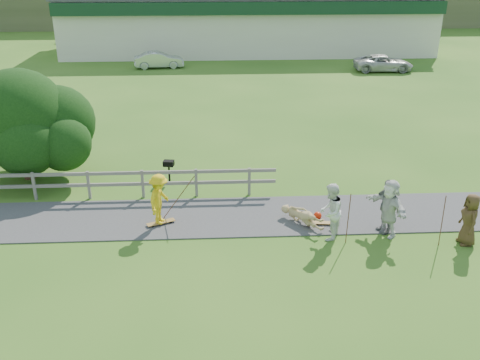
{
  "coord_description": "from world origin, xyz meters",
  "views": [
    {
      "loc": [
        0.66,
        -15.14,
        8.64
      ],
      "look_at": [
        1.58,
        2.0,
        1.19
      ],
      "focal_mm": 40.0,
      "sensor_mm": 36.0,
      "label": 1
    }
  ],
  "objects_px": {
    "car_silver": "(159,60)",
    "spectator_c": "(469,220)",
    "spectator_a": "(330,212)",
    "skater_rider": "(160,202)",
    "spectator_b": "(387,206)",
    "bbq": "(169,171)",
    "skater_fallen": "(302,216)",
    "tree": "(24,138)",
    "spectator_d": "(389,208)",
    "car_white": "(383,63)"
  },
  "relations": [
    {
      "from": "skater_fallen",
      "to": "bbq",
      "type": "relative_size",
      "value": 1.96
    },
    {
      "from": "car_white",
      "to": "tree",
      "type": "xyz_separation_m",
      "value": [
        -20.63,
        -19.7,
        1.09
      ]
    },
    {
      "from": "skater_rider",
      "to": "car_white",
      "type": "bearing_deg",
      "value": -12.5
    },
    {
      "from": "spectator_d",
      "to": "car_silver",
      "type": "bearing_deg",
      "value": 175.3
    },
    {
      "from": "spectator_b",
      "to": "bbq",
      "type": "xyz_separation_m",
      "value": [
        -7.4,
        4.57,
        -0.49
      ]
    },
    {
      "from": "spectator_a",
      "to": "spectator_b",
      "type": "relative_size",
      "value": 1.01
    },
    {
      "from": "spectator_d",
      "to": "tree",
      "type": "height_order",
      "value": "tree"
    },
    {
      "from": "car_silver",
      "to": "spectator_c",
      "type": "bearing_deg",
      "value": -163.16
    },
    {
      "from": "spectator_c",
      "to": "spectator_d",
      "type": "height_order",
      "value": "spectator_d"
    },
    {
      "from": "car_silver",
      "to": "tree",
      "type": "distance_m",
      "value": 22.07
    },
    {
      "from": "spectator_c",
      "to": "car_white",
      "type": "xyz_separation_m",
      "value": [
        5.15,
        25.84,
        -0.24
      ]
    },
    {
      "from": "spectator_b",
      "to": "spectator_c",
      "type": "xyz_separation_m",
      "value": [
        2.35,
        -0.92,
        -0.08
      ]
    },
    {
      "from": "spectator_b",
      "to": "tree",
      "type": "bearing_deg",
      "value": -136.94
    },
    {
      "from": "spectator_c",
      "to": "car_silver",
      "type": "xyz_separation_m",
      "value": [
        -12.06,
        27.93,
        -0.23
      ]
    },
    {
      "from": "skater_fallen",
      "to": "spectator_b",
      "type": "relative_size",
      "value": 0.93
    },
    {
      "from": "spectator_c",
      "to": "car_silver",
      "type": "relative_size",
      "value": 0.45
    },
    {
      "from": "skater_fallen",
      "to": "spectator_b",
      "type": "xyz_separation_m",
      "value": [
        2.64,
        -0.62,
        0.62
      ]
    },
    {
      "from": "spectator_c",
      "to": "bbq",
      "type": "relative_size",
      "value": 1.93
    },
    {
      "from": "spectator_c",
      "to": "skater_fallen",
      "type": "bearing_deg",
      "value": -105.19
    },
    {
      "from": "bbq",
      "to": "spectator_d",
      "type": "bearing_deg",
      "value": -22.71
    },
    {
      "from": "spectator_a",
      "to": "skater_fallen",
      "type": "bearing_deg",
      "value": -117.99
    },
    {
      "from": "skater_fallen",
      "to": "bbq",
      "type": "height_order",
      "value": "bbq"
    },
    {
      "from": "spectator_a",
      "to": "tree",
      "type": "xyz_separation_m",
      "value": [
        -11.2,
        5.56,
        0.75
      ]
    },
    {
      "from": "spectator_c",
      "to": "spectator_d",
      "type": "distance_m",
      "value": 2.45
    },
    {
      "from": "spectator_d",
      "to": "tree",
      "type": "distance_m",
      "value": 14.23
    },
    {
      "from": "spectator_b",
      "to": "spectator_c",
      "type": "relative_size",
      "value": 1.1
    },
    {
      "from": "spectator_d",
      "to": "car_white",
      "type": "relative_size",
      "value": 0.43
    },
    {
      "from": "spectator_d",
      "to": "car_silver",
      "type": "height_order",
      "value": "spectator_d"
    },
    {
      "from": "skater_fallen",
      "to": "spectator_c",
      "type": "bearing_deg",
      "value": -55.38
    },
    {
      "from": "car_silver",
      "to": "spectator_d",
      "type": "bearing_deg",
      "value": -166.84
    },
    {
      "from": "skater_rider",
      "to": "car_white",
      "type": "distance_m",
      "value": 28.34
    },
    {
      "from": "skater_fallen",
      "to": "spectator_a",
      "type": "distance_m",
      "value": 1.35
    },
    {
      "from": "skater_fallen",
      "to": "tree",
      "type": "xyz_separation_m",
      "value": [
        -10.48,
        4.61,
        1.38
      ]
    },
    {
      "from": "skater_rider",
      "to": "car_silver",
      "type": "distance_m",
      "value": 26.27
    },
    {
      "from": "spectator_b",
      "to": "bbq",
      "type": "height_order",
      "value": "spectator_b"
    },
    {
      "from": "spectator_c",
      "to": "car_white",
      "type": "bearing_deg",
      "value": 170.64
    },
    {
      "from": "skater_rider",
      "to": "tree",
      "type": "distance_m",
      "value": 7.23
    },
    {
      "from": "spectator_a",
      "to": "spectator_b",
      "type": "bearing_deg",
      "value": 125.23
    },
    {
      "from": "skater_rider",
      "to": "skater_fallen",
      "type": "xyz_separation_m",
      "value": [
        4.8,
        -0.22,
        -0.56
      ]
    },
    {
      "from": "car_silver",
      "to": "car_white",
      "type": "height_order",
      "value": "car_silver"
    },
    {
      "from": "spectator_c",
      "to": "spectator_b",
      "type": "bearing_deg",
      "value": -109.38
    },
    {
      "from": "spectator_a",
      "to": "car_silver",
      "type": "relative_size",
      "value": 0.5
    },
    {
      "from": "skater_fallen",
      "to": "car_silver",
      "type": "xyz_separation_m",
      "value": [
        -7.07,
        26.39,
        0.31
      ]
    },
    {
      "from": "spectator_c",
      "to": "tree",
      "type": "height_order",
      "value": "tree"
    },
    {
      "from": "spectator_b",
      "to": "skater_fallen",
      "type": "bearing_deg",
      "value": -128.43
    },
    {
      "from": "tree",
      "to": "spectator_a",
      "type": "bearing_deg",
      "value": -26.42
    },
    {
      "from": "spectator_a",
      "to": "car_silver",
      "type": "bearing_deg",
      "value": -138.92
    },
    {
      "from": "skater_rider",
      "to": "bbq",
      "type": "height_order",
      "value": "skater_rider"
    },
    {
      "from": "skater_fallen",
      "to": "tree",
      "type": "height_order",
      "value": "tree"
    },
    {
      "from": "spectator_d",
      "to": "bbq",
      "type": "height_order",
      "value": "spectator_d"
    }
  ]
}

